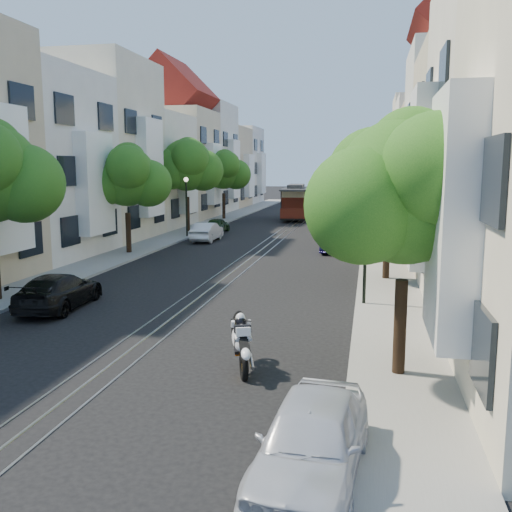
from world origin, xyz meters
The scene contains 26 objects.
ground centered at (0.00, 28.00, 0.00)m, with size 200.00×200.00×0.00m, color black.
sidewalk_east centered at (7.25, 28.00, 0.06)m, with size 2.50×80.00×0.12m, color gray.
sidewalk_west centered at (-7.25, 28.00, 0.06)m, with size 2.50×80.00×0.12m, color gray.
rail_left centered at (-0.55, 28.00, 0.01)m, with size 0.06×80.00×0.02m, color gray.
rail_slot centered at (0.00, 28.00, 0.01)m, with size 0.06×80.00×0.02m, color gray.
rail_right centered at (0.55, 28.00, 0.01)m, with size 0.06×80.00×0.02m, color gray.
lane_line centered at (0.00, 28.00, 0.00)m, with size 0.08×80.00×0.01m, color tan.
townhouses_east centered at (11.87, 27.91, 5.18)m, with size 7.75×72.00×12.00m.
townhouses_west centered at (-11.87, 27.91, 5.08)m, with size 7.75×72.00×11.76m.
tree_e_a centered at (7.26, -3.02, 4.40)m, with size 4.72×3.87×6.27m.
tree_e_b centered at (7.26, 8.98, 4.73)m, with size 4.93×4.08×6.68m.
tree_e_c centered at (7.26, 19.98, 4.60)m, with size 4.84×3.99×6.52m.
tree_e_d centered at (7.26, 30.98, 4.87)m, with size 5.01×4.16×6.85m.
tree_w_b centered at (-7.14, 13.98, 4.40)m, with size 4.72×3.87×6.27m.
tree_w_c centered at (-7.14, 24.98, 5.07)m, with size 5.13×4.28×7.09m.
tree_w_d centered at (-7.14, 35.98, 4.60)m, with size 4.84×3.99×6.52m.
lamp_east centered at (6.30, 4.00, 2.85)m, with size 0.32×0.32×4.16m.
lamp_west centered at (-6.30, 22.00, 2.85)m, with size 0.32×0.32×4.16m.
sportbike_rider centered at (3.39, -3.31, 0.81)m, with size 0.82×2.02×1.43m.
cable_car centered at (-0.50, 37.56, 1.80)m, with size 2.95×8.05×3.04m.
parked_car_e_near centered at (5.60, -8.00, 0.69)m, with size 1.62×4.03×1.37m, color #B8BCC5.
parked_car_e_mid centered at (4.40, 17.11, 0.56)m, with size 1.19×3.41×1.12m, color #110D42.
parked_car_e_far centered at (5.60, 29.66, 0.66)m, with size 2.19×4.75×1.32m, color maroon.
parked_car_w_near centered at (-4.40, 1.56, 0.64)m, with size 1.78×4.38×1.27m, color black.
parked_car_w_mid centered at (-4.40, 20.55, 0.63)m, with size 1.34×3.85×1.27m, color silver.
parked_car_w_far centered at (-5.02, 25.55, 0.57)m, with size 1.35×3.36×1.14m, color black.
Camera 1 is at (6.40, -16.58, 5.04)m, focal length 40.00 mm.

